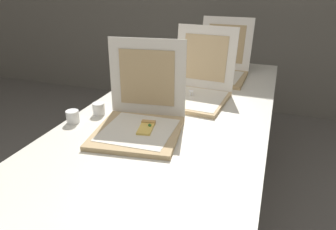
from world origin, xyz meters
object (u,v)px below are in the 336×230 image
object	(u,v)px
pizza_box_front	(140,119)
pizza_box_middle	(195,89)
table	(175,119)
pizza_box_back	(219,69)
cup_white_near_center	(99,109)
cup_white_near_left	(73,117)
cup_white_mid	(129,92)
cup_white_far	(153,83)

from	to	relation	value
pizza_box_front	pizza_box_middle	xyz separation A→B (m)	(0.13, 0.49, -0.00)
table	pizza_box_back	bearing A→B (deg)	82.43
cup_white_near_center	cup_white_near_left	xyz separation A→B (m)	(-0.07, -0.13, 0.00)
cup_white_mid	table	bearing A→B (deg)	-18.58
pizza_box_front	cup_white_near_center	bearing A→B (deg)	153.16
cup_white_mid	cup_white_far	size ratio (longest dim) A/B	1.00
pizza_box_back	cup_white_mid	distance (m)	0.74
pizza_box_middle	pizza_box_back	xyz separation A→B (m)	(0.05, 0.49, -0.00)
pizza_box_front	cup_white_mid	size ratio (longest dim) A/B	7.03
table	cup_white_mid	size ratio (longest dim) A/B	36.68
cup_white_mid	cup_white_near_left	bearing A→B (deg)	-104.28
pizza_box_front	cup_white_near_center	world-z (taller)	pizza_box_front
cup_white_near_left	cup_white_mid	bearing A→B (deg)	75.72
cup_white_near_center	cup_white_near_left	size ratio (longest dim) A/B	1.00
pizza_box_front	cup_white_near_left	xyz separation A→B (m)	(-0.35, -0.04, -0.03)
cup_white_far	cup_white_mid	bearing A→B (deg)	-107.26
pizza_box_middle	cup_white_near_center	xyz separation A→B (m)	(-0.42, -0.40, -0.03)
pizza_box_front	cup_white_far	world-z (taller)	pizza_box_front
table	cup_white_near_center	distance (m)	0.41
cup_white_near_left	table	bearing A→B (deg)	34.06
pizza_box_back	cup_white_mid	xyz separation A→B (m)	(-0.43, -0.60, -0.02)
pizza_box_front	cup_white_mid	distance (m)	0.45
pizza_box_middle	cup_white_mid	world-z (taller)	pizza_box_middle
table	cup_white_near_center	bearing A→B (deg)	-155.95
cup_white_near_left	pizza_box_front	bearing A→B (deg)	6.06
table	pizza_box_front	world-z (taller)	pizza_box_front
pizza_box_middle	cup_white_near_center	size ratio (longest dim) A/B	7.53
pizza_box_front	cup_white_near_center	distance (m)	0.30
cup_white_near_left	cup_white_near_center	bearing A→B (deg)	62.49
table	cup_white_near_left	bearing A→B (deg)	-145.94
pizza_box_middle	cup_white_mid	size ratio (longest dim) A/B	7.53
cup_white_far	pizza_box_front	bearing A→B (deg)	-73.41
pizza_box_back	cup_white_far	distance (m)	0.53
cup_white_far	table	bearing A→B (deg)	-51.50
cup_white_mid	cup_white_far	world-z (taller)	same
cup_white_mid	cup_white_near_center	world-z (taller)	same
table	pizza_box_front	size ratio (longest dim) A/B	5.22
pizza_box_front	cup_white_near_left	bearing A→B (deg)	177.73
cup_white_near_center	cup_white_near_left	world-z (taller)	same
pizza_box_middle	cup_white_near_center	world-z (taller)	pizza_box_middle
pizza_box_back	cup_white_far	size ratio (longest dim) A/B	7.52
pizza_box_back	cup_white_near_left	world-z (taller)	pizza_box_back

